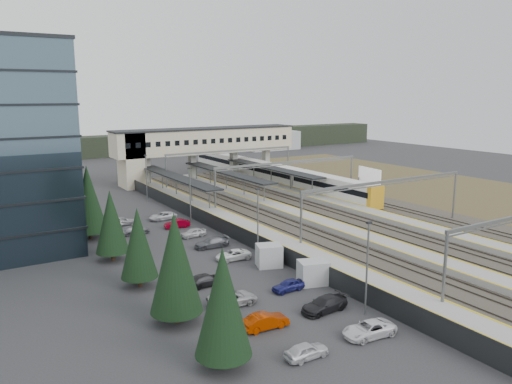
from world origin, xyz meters
TOP-DOWN VIEW (x-y plane):
  - ground at (0.00, 0.00)m, footprint 220.00×220.00m
  - conifer_row at (-22.00, -3.86)m, footprint 4.42×49.82m
  - car_park at (-13.05, -8.26)m, footprint 10.60×44.65m
  - lampposts at (-8.00, 1.25)m, footprint 0.50×53.25m
  - fence at (-6.50, 5.00)m, footprint 0.08×90.00m
  - relay_cabin_near at (-7.41, -17.22)m, footprint 3.27×2.78m
  - relay_cabin_far at (-8.26, -10.69)m, footprint 3.16×2.89m
  - rail_corridor at (9.34, 5.00)m, footprint 34.00×90.00m
  - canopies at (7.00, 27.00)m, footprint 23.10×30.00m
  - footbridge at (7.70, 42.00)m, footprint 40.40×6.40m
  - gantries at (12.00, 3.00)m, footprint 28.40×62.28m
  - train at (20.00, 32.22)m, footprint 2.97×62.02m
  - billboard at (26.73, 10.10)m, footprint 0.94×6.21m
  - scrub_east at (45.00, 5.00)m, footprint 34.00×120.00m
  - treeline_far at (23.81, 92.28)m, footprint 170.00×19.00m

SIDE VIEW (x-z plane):
  - ground at x=0.00m, z-range 0.00..0.00m
  - scrub_east at x=45.00m, z-range 0.00..0.06m
  - rail_corridor at x=9.34m, z-range -0.17..0.75m
  - car_park at x=-13.05m, z-range -0.04..1.24m
  - fence at x=-6.50m, z-range 0.00..2.00m
  - relay_cabin_near at x=-7.41m, z-range 0.00..2.32m
  - relay_cabin_far at x=-8.26m, z-range 0.00..2.38m
  - train at x=20.00m, z-range 0.26..3.99m
  - treeline_far at x=23.81m, z-range -0.55..6.45m
  - billboard at x=26.73m, z-range 0.94..6.28m
  - canopies at x=7.00m, z-range 2.28..5.56m
  - lampposts at x=-8.00m, z-range 0.30..8.37m
  - conifer_row at x=-22.00m, z-range 0.09..9.59m
  - gantries at x=12.00m, z-range 2.41..9.58m
  - footbridge at x=7.70m, z-range 2.33..13.53m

